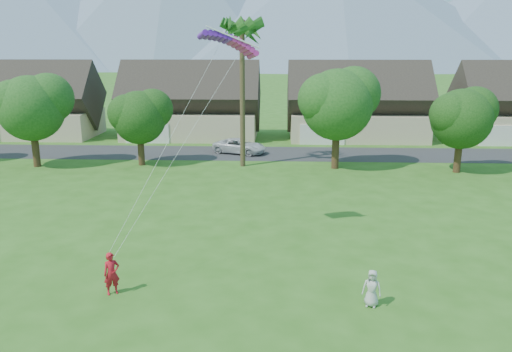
# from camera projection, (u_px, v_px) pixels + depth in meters

# --- Properties ---
(street) EXTENTS (90.00, 7.00, 0.01)m
(street) POSITION_uv_depth(u_px,v_px,m) (267.00, 153.00, 49.14)
(street) COLOR #2D2D30
(street) RESTS_ON ground
(kite_flyer) EXTENTS (0.80, 0.72, 1.83)m
(kite_flyer) POSITION_uv_depth(u_px,v_px,m) (112.00, 274.00, 20.72)
(kite_flyer) COLOR red
(kite_flyer) RESTS_ON ground
(watcher) EXTENTS (0.86, 0.68, 1.53)m
(watcher) POSITION_uv_depth(u_px,v_px,m) (372.00, 288.00, 19.75)
(watcher) COLOR #B7B7B2
(watcher) RESTS_ON ground
(parked_car) EXTENTS (5.75, 4.15, 1.45)m
(parked_car) POSITION_uv_depth(u_px,v_px,m) (240.00, 146.00, 49.08)
(parked_car) COLOR silver
(parked_car) RESTS_ON ground
(mountain_ridge) EXTENTS (540.00, 240.00, 70.00)m
(mountain_ridge) POSITION_uv_depth(u_px,v_px,m) (298.00, 12.00, 260.34)
(mountain_ridge) COLOR slate
(mountain_ridge) RESTS_ON ground
(houses_row) EXTENTS (72.75, 8.19, 8.86)m
(houses_row) POSITION_uv_depth(u_px,v_px,m) (273.00, 108.00, 56.98)
(houses_row) COLOR beige
(houses_row) RESTS_ON ground
(tree_row) EXTENTS (62.27, 6.67, 8.45)m
(tree_row) POSITION_uv_depth(u_px,v_px,m) (252.00, 111.00, 42.09)
(tree_row) COLOR #47301C
(tree_row) RESTS_ON ground
(fan_palm) EXTENTS (3.00, 3.00, 13.80)m
(fan_palm) POSITION_uv_depth(u_px,v_px,m) (242.00, 26.00, 40.99)
(fan_palm) COLOR #4C3D26
(fan_palm) RESTS_ON ground
(parafoil_kite) EXTENTS (3.18, 1.44, 0.50)m
(parafoil_kite) POSITION_uv_depth(u_px,v_px,m) (230.00, 40.00, 24.34)
(parafoil_kite) COLOR #6618B5
(parafoil_kite) RESTS_ON ground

